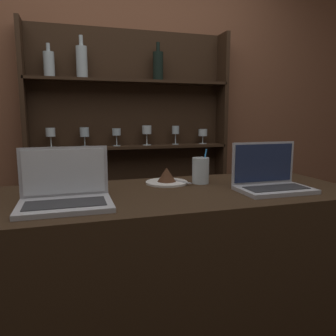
% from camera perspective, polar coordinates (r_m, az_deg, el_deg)
% --- Properties ---
extents(bar_counter, '(1.77, 0.66, 0.96)m').
position_cam_1_polar(bar_counter, '(1.61, -1.51, -21.11)').
color(bar_counter, black).
rests_on(bar_counter, ground_plane).
extents(back_wall, '(7.00, 0.06, 2.70)m').
position_cam_1_polar(back_wall, '(2.59, -8.80, 10.25)').
color(back_wall, brown).
rests_on(back_wall, ground_plane).
extents(back_shelf, '(1.50, 0.18, 1.93)m').
position_cam_1_polar(back_shelf, '(2.54, -6.62, 2.71)').
color(back_shelf, '#332114').
rests_on(back_shelf, ground_plane).
extents(laptop_near, '(0.33, 0.24, 0.21)m').
position_cam_1_polar(laptop_near, '(1.28, -17.47, -4.28)').
color(laptop_near, '#ADADB2').
rests_on(laptop_near, bar_counter).
extents(laptop_far, '(0.32, 0.20, 0.21)m').
position_cam_1_polar(laptop_far, '(1.54, 17.43, -1.93)').
color(laptop_far, '#ADADB2').
rests_on(laptop_far, bar_counter).
extents(cake_plate, '(0.21, 0.21, 0.08)m').
position_cam_1_polar(cake_plate, '(1.61, -0.22, -1.74)').
color(cake_plate, silver).
rests_on(cake_plate, bar_counter).
extents(water_glass, '(0.08, 0.08, 0.17)m').
position_cam_1_polar(water_glass, '(1.62, 5.70, -0.43)').
color(water_glass, silver).
rests_on(water_glass, bar_counter).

